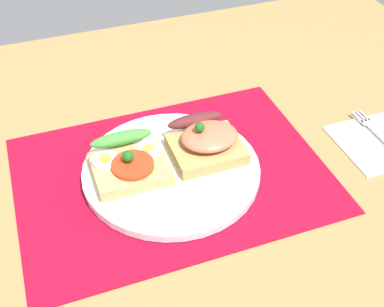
{
  "coord_description": "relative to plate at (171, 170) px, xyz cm",
  "views": [
    {
      "loc": [
        -14.23,
        -47.39,
        47.29
      ],
      "look_at": [
        3.0,
        0.0,
        2.94
      ],
      "focal_mm": 46.57,
      "sensor_mm": 36.0,
      "label": 1
    }
  ],
  "objects": [
    {
      "name": "placemat",
      "position": [
        0.0,
        0.0,
        -0.72
      ],
      "size": [
        41.65,
        30.44,
        0.3
      ],
      "primitive_type": "cube",
      "color": "maroon",
      "rests_on": "ground_plane"
    },
    {
      "name": "ground_plane",
      "position": [
        0.0,
        0.0,
        -2.47
      ],
      "size": [
        120.0,
        90.0,
        3.2
      ],
      "primitive_type": "cube",
      "color": "olive"
    },
    {
      "name": "fork",
      "position": [
        31.39,
        -3.88,
        -0.11
      ],
      "size": [
        1.62,
        14.66,
        0.32
      ],
      "color": "#B7B7BC",
      "rests_on": "napkin"
    },
    {
      "name": "sandwich_salmon",
      "position": [
        5.62,
        1.51,
        2.41
      ],
      "size": [
        9.7,
        9.74,
        5.2
      ],
      "color": "#AA8B4D",
      "rests_on": "plate"
    },
    {
      "name": "sandwich_egg_tomato",
      "position": [
        -5.41,
        1.42,
        1.91
      ],
      "size": [
        9.84,
        9.68,
        3.85
      ],
      "color": "tan",
      "rests_on": "plate"
    },
    {
      "name": "napkin",
      "position": [
        31.0,
        -4.0,
        -0.57
      ],
      "size": [
        12.33,
        11.62,
        0.6
      ],
      "primitive_type": "cube",
      "color": "white",
      "rests_on": "ground_plane"
    },
    {
      "name": "plate",
      "position": [
        0.0,
        0.0,
        0.0
      ],
      "size": [
        24.13,
        24.13,
        1.14
      ],
      "primitive_type": "cylinder",
      "color": "white",
      "rests_on": "placemat"
    }
  ]
}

